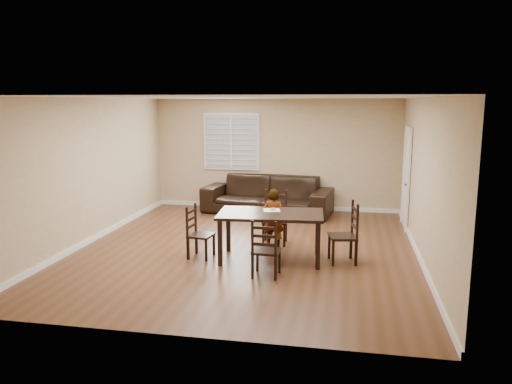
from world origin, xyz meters
TOP-DOWN VIEW (x-y plane):
  - ground at (0.00, 0.00)m, footprint 7.00×7.00m
  - room at (0.04, 0.18)m, footprint 6.04×7.04m
  - dining_table at (0.52, -0.56)m, footprint 1.80×1.10m
  - chair_near at (0.44, 0.53)m, footprint 0.47×0.44m
  - chair_far at (0.57, -1.46)m, footprint 0.42×0.40m
  - chair_left at (-0.77, -0.64)m, footprint 0.42×0.44m
  - chair_right at (1.83, -0.45)m, footprint 0.51×0.53m
  - child at (0.48, 0.06)m, footprint 0.44×0.32m
  - napkin at (0.51, -0.37)m, footprint 0.33×0.33m
  - donut at (0.53, -0.37)m, footprint 0.10×0.10m
  - sofa at (-0.11, 2.95)m, footprint 3.15×1.58m

SIDE VIEW (x-z plane):
  - ground at x=0.00m, z-range 0.00..0.00m
  - chair_left at x=-0.77m, z-range -0.04..0.86m
  - chair_far at x=0.57m, z-range -0.04..0.86m
  - sofa at x=-0.11m, z-range 0.00..0.88m
  - chair_near at x=0.44m, z-range -0.05..0.95m
  - chair_right at x=1.83m, z-range -0.05..0.97m
  - child at x=0.48m, z-range 0.00..1.11m
  - dining_table at x=0.52m, z-range 0.32..1.13m
  - napkin at x=0.51m, z-range 0.81..0.81m
  - donut at x=0.53m, z-range 0.82..0.85m
  - room at x=0.04m, z-range 0.45..3.17m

